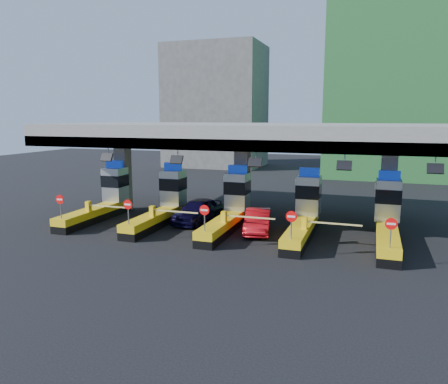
% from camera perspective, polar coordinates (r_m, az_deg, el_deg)
% --- Properties ---
extents(ground, '(120.00, 120.00, 0.00)m').
position_cam_1_polar(ground, '(29.71, 0.73, -4.83)').
color(ground, black).
rests_on(ground, ground).
extents(toll_canopy, '(28.00, 12.09, 7.00)m').
position_cam_1_polar(toll_canopy, '(31.52, 2.39, 7.30)').
color(toll_canopy, slate).
rests_on(toll_canopy, ground).
extents(toll_lane_far_left, '(4.43, 8.00, 4.16)m').
position_cam_1_polar(toll_lane_far_left, '(34.03, -15.33, -0.89)').
color(toll_lane_far_left, black).
rests_on(toll_lane_far_left, ground).
extents(toll_lane_left, '(4.43, 8.00, 4.16)m').
position_cam_1_polar(toll_lane_left, '(31.52, -7.78, -1.46)').
color(toll_lane_left, black).
rests_on(toll_lane_left, ground).
extents(toll_lane_center, '(4.43, 8.00, 4.16)m').
position_cam_1_polar(toll_lane_center, '(29.65, 0.90, -2.09)').
color(toll_lane_center, black).
rests_on(toll_lane_center, ground).
extents(toll_lane_right, '(4.43, 8.00, 4.16)m').
position_cam_1_polar(toll_lane_right, '(28.54, 10.51, -2.72)').
color(toll_lane_right, black).
rests_on(toll_lane_right, ground).
extents(toll_lane_far_right, '(4.43, 8.00, 4.16)m').
position_cam_1_polar(toll_lane_far_right, '(28.29, 20.59, -3.31)').
color(toll_lane_far_right, black).
rests_on(toll_lane_far_right, ground).
extents(bg_building_scaffold, '(18.00, 12.00, 28.00)m').
position_cam_1_polar(bg_building_scaffold, '(59.75, 22.54, 15.34)').
color(bg_building_scaffold, '#1E5926').
rests_on(bg_building_scaffold, ground).
extents(bg_building_concrete, '(14.00, 10.00, 18.00)m').
position_cam_1_polar(bg_building_concrete, '(67.36, -1.06, 11.10)').
color(bg_building_concrete, '#4C4C49').
rests_on(bg_building_concrete, ground).
extents(van, '(2.63, 5.25, 1.72)m').
position_cam_1_polar(van, '(31.39, -3.43, -2.44)').
color(van, black).
rests_on(van, ground).
extents(red_car, '(2.44, 4.76, 1.50)m').
position_cam_1_polar(red_car, '(28.76, 4.42, -3.82)').
color(red_car, '#B90E16').
rests_on(red_car, ground).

